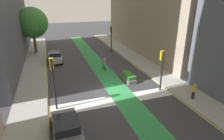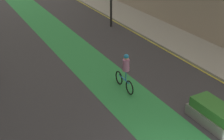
% 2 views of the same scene
% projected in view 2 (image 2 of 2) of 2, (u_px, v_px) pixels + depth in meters
% --- Properties ---
extents(cyclist_in_lane, '(0.32, 1.73, 1.86)m').
position_uv_depth(cyclist_in_lane, '(125.00, 71.00, 14.20)').
color(cyclist_in_lane, black).
rests_on(cyclist_in_lane, ground_plane).
extents(median_planter, '(1.03, 2.53, 0.85)m').
position_uv_depth(median_planter, '(218.00, 117.00, 12.00)').
color(median_planter, slate).
rests_on(median_planter, ground_plane).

